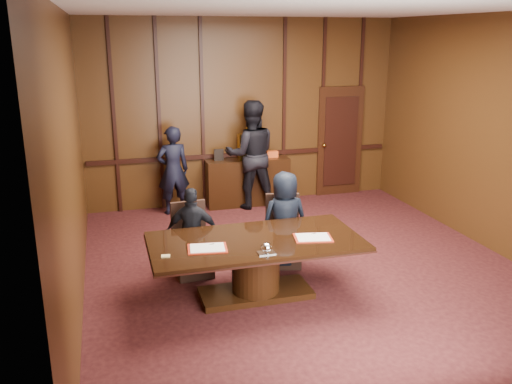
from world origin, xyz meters
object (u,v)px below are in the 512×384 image
witness_left (173,170)px  conference_table (256,258)px  sideboard (247,180)px  signatory_right (285,220)px  witness_right (251,155)px  signatory_left (193,233)px

witness_left → conference_table: bearing=92.2°
sideboard → conference_table: (-0.90, -3.76, 0.02)m
signatory_right → witness_left: bearing=-69.2°
witness_left → witness_right: bearing=173.7°
signatory_right → witness_right: witness_right is taller
signatory_right → witness_left: (-1.19, 2.80, 0.12)m
sideboard → signatory_left: sideboard is taller
conference_table → witness_left: bearing=98.5°
signatory_right → witness_right: 2.83m
signatory_right → conference_table: bearing=48.7°
witness_right → signatory_right: bearing=90.5°
sideboard → conference_table: sideboard is taller
witness_left → sideboard: bearing=-180.0°
conference_table → signatory_left: 1.04m
sideboard → witness_right: 0.56m
signatory_left → witness_left: 2.81m
sideboard → signatory_right: (-0.25, -2.96, 0.20)m
sideboard → witness_right: bearing=-80.2°
witness_left → signatory_left: bearing=81.4°
sideboard → witness_left: size_ratio=0.99×
signatory_right → witness_right: size_ratio=0.68×
signatory_left → signatory_right: (1.30, 0.00, 0.06)m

